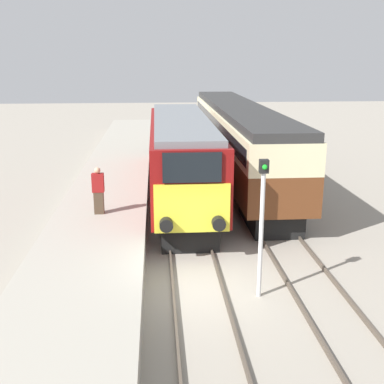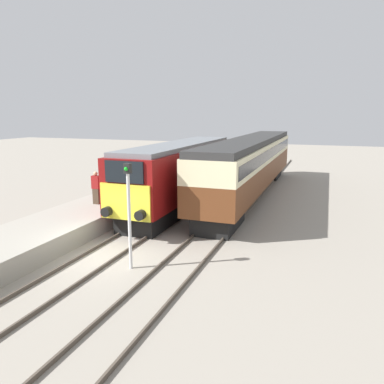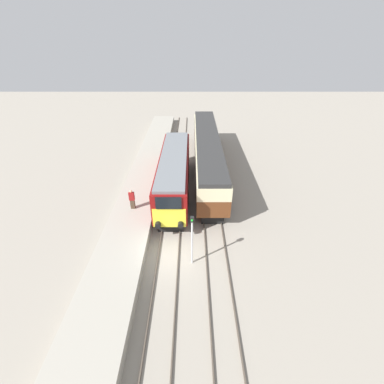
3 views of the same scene
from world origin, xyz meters
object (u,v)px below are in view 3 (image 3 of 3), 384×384
object	(u,v)px
person_on_platform	(132,199)
locomotive	(174,172)
signal_post	(192,237)
passenger_carriage	(207,150)

from	to	relation	value
person_on_platform	locomotive	bearing A→B (deg)	50.26
signal_post	passenger_carriage	bearing A→B (deg)	83.14
locomotive	person_on_platform	size ratio (longest dim) A/B	7.66
locomotive	passenger_carriage	distance (m)	5.94
person_on_platform	signal_post	world-z (taller)	signal_post
locomotive	person_on_platform	distance (m)	5.20
locomotive	passenger_carriage	size ratio (longest dim) A/B	0.66
signal_post	person_on_platform	bearing A→B (deg)	133.46
locomotive	signal_post	xyz separation A→B (m)	(1.70, -9.27, 0.16)
locomotive	signal_post	distance (m)	9.43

